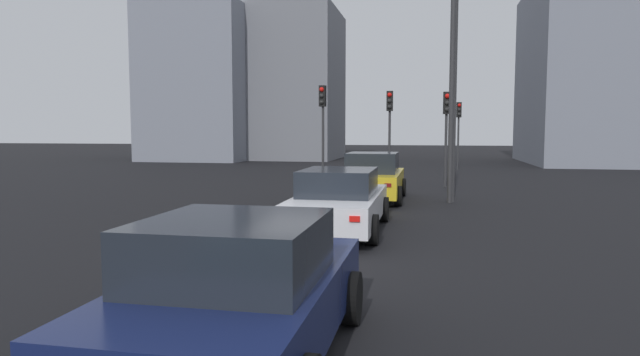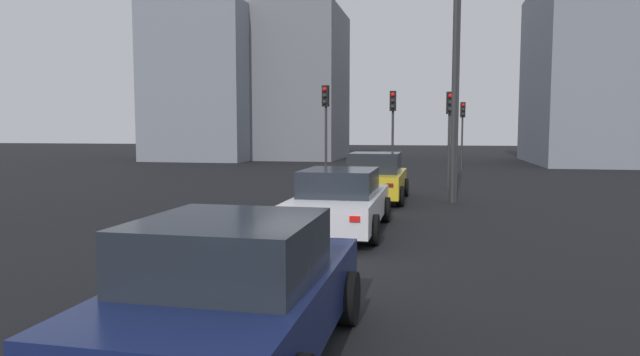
{
  "view_description": "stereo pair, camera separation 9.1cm",
  "coord_description": "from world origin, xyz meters",
  "px_view_note": "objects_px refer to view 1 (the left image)",
  "views": [
    {
      "loc": [
        -10.04,
        -1.99,
        2.33
      ],
      "look_at": [
        -0.39,
        -0.03,
        1.47
      ],
      "focal_mm": 30.55,
      "sensor_mm": 36.0,
      "label": 1
    },
    {
      "loc": [
        -10.03,
        -2.08,
        2.33
      ],
      "look_at": [
        -0.39,
        -0.03,
        1.47
      ],
      "focal_mm": 30.55,
      "sensor_mm": 36.0,
      "label": 2
    }
  ],
  "objects_px": {
    "car_white_second": "(340,201)",
    "traffic_light_far_left": "(447,119)",
    "street_lamp_far": "(453,47)",
    "car_navy_third": "(239,292)",
    "traffic_light_near_left": "(390,117)",
    "street_lamp_kerbside": "(454,73)",
    "traffic_light_near_right": "(323,114)",
    "traffic_light_far_right": "(459,121)",
    "car_yellow_lead": "(373,178)"
  },
  "relations": [
    {
      "from": "car_white_second",
      "to": "traffic_light_far_left",
      "type": "distance_m",
      "value": 11.17
    },
    {
      "from": "car_white_second",
      "to": "street_lamp_far",
      "type": "height_order",
      "value": "street_lamp_far"
    },
    {
      "from": "car_navy_third",
      "to": "traffic_light_near_left",
      "type": "distance_m",
      "value": 20.12
    },
    {
      "from": "car_navy_third",
      "to": "street_lamp_kerbside",
      "type": "relative_size",
      "value": 0.57
    },
    {
      "from": "traffic_light_near_right",
      "to": "traffic_light_far_left",
      "type": "relative_size",
      "value": 1.09
    },
    {
      "from": "traffic_light_far_right",
      "to": "street_lamp_far",
      "type": "bearing_deg",
      "value": -8.79
    },
    {
      "from": "street_lamp_far",
      "to": "car_yellow_lead",
      "type": "bearing_deg",
      "value": 87.38
    },
    {
      "from": "car_navy_third",
      "to": "traffic_light_far_left",
      "type": "bearing_deg",
      "value": -7.67
    },
    {
      "from": "traffic_light_near_left",
      "to": "street_lamp_kerbside",
      "type": "relative_size",
      "value": 0.58
    },
    {
      "from": "traffic_light_near_right",
      "to": "car_yellow_lead",
      "type": "bearing_deg",
      "value": 36.7
    },
    {
      "from": "car_yellow_lead",
      "to": "street_lamp_kerbside",
      "type": "distance_m",
      "value": 4.28
    },
    {
      "from": "traffic_light_far_right",
      "to": "street_lamp_kerbside",
      "type": "distance_m",
      "value": 15.44
    },
    {
      "from": "car_navy_third",
      "to": "traffic_light_far_left",
      "type": "relative_size",
      "value": 1.03
    },
    {
      "from": "traffic_light_far_right",
      "to": "traffic_light_far_left",
      "type": "bearing_deg",
      "value": -10.51
    },
    {
      "from": "car_navy_third",
      "to": "traffic_light_near_left",
      "type": "relative_size",
      "value": 0.98
    },
    {
      "from": "car_yellow_lead",
      "to": "traffic_light_far_left",
      "type": "bearing_deg",
      "value": -27.17
    },
    {
      "from": "car_yellow_lead",
      "to": "traffic_light_near_right",
      "type": "height_order",
      "value": "traffic_light_near_right"
    },
    {
      "from": "car_white_second",
      "to": "traffic_light_near_left",
      "type": "xyz_separation_m",
      "value": [
        12.72,
        -0.18,
        2.26
      ]
    },
    {
      "from": "car_white_second",
      "to": "traffic_light_far_right",
      "type": "xyz_separation_m",
      "value": [
        21.22,
        -3.66,
        2.19
      ]
    },
    {
      "from": "traffic_light_far_right",
      "to": "street_lamp_kerbside",
      "type": "xyz_separation_m",
      "value": [
        -15.36,
        0.91,
        1.29
      ]
    },
    {
      "from": "car_yellow_lead",
      "to": "street_lamp_kerbside",
      "type": "bearing_deg",
      "value": -88.27
    },
    {
      "from": "car_yellow_lead",
      "to": "car_white_second",
      "type": "relative_size",
      "value": 0.91
    },
    {
      "from": "car_navy_third",
      "to": "traffic_light_near_left",
      "type": "height_order",
      "value": "traffic_light_near_left"
    },
    {
      "from": "traffic_light_near_right",
      "to": "car_white_second",
      "type": "bearing_deg",
      "value": 21.76
    },
    {
      "from": "car_yellow_lead",
      "to": "traffic_light_far_left",
      "type": "distance_m",
      "value": 5.83
    },
    {
      "from": "traffic_light_near_right",
      "to": "street_lamp_far",
      "type": "relative_size",
      "value": 0.5
    },
    {
      "from": "street_lamp_kerbside",
      "to": "car_navy_third",
      "type": "bearing_deg",
      "value": 168.97
    },
    {
      "from": "car_yellow_lead",
      "to": "car_navy_third",
      "type": "relative_size",
      "value": 1.07
    },
    {
      "from": "traffic_light_far_right",
      "to": "street_lamp_far",
      "type": "height_order",
      "value": "street_lamp_far"
    },
    {
      "from": "traffic_light_far_left",
      "to": "traffic_light_far_right",
      "type": "bearing_deg",
      "value": 168.18
    },
    {
      "from": "car_white_second",
      "to": "traffic_light_near_right",
      "type": "relative_size",
      "value": 1.12
    },
    {
      "from": "street_lamp_kerbside",
      "to": "traffic_light_far_left",
      "type": "bearing_deg",
      "value": 1.05
    },
    {
      "from": "car_navy_third",
      "to": "street_lamp_far",
      "type": "height_order",
      "value": "street_lamp_far"
    },
    {
      "from": "car_white_second",
      "to": "street_lamp_kerbside",
      "type": "height_order",
      "value": "street_lamp_kerbside"
    },
    {
      "from": "street_lamp_far",
      "to": "traffic_light_far_left",
      "type": "bearing_deg",
      "value": 0.05
    },
    {
      "from": "car_navy_third",
      "to": "street_lamp_kerbside",
      "type": "height_order",
      "value": "street_lamp_kerbside"
    },
    {
      "from": "car_navy_third",
      "to": "traffic_light_far_left",
      "type": "xyz_separation_m",
      "value": [
        17.92,
        -2.47,
        2.1
      ]
    },
    {
      "from": "traffic_light_near_left",
      "to": "car_yellow_lead",
      "type": "bearing_deg",
      "value": 1.45
    },
    {
      "from": "traffic_light_near_right",
      "to": "street_lamp_kerbside",
      "type": "bearing_deg",
      "value": 55.11
    },
    {
      "from": "traffic_light_near_left",
      "to": "traffic_light_far_left",
      "type": "height_order",
      "value": "traffic_light_near_left"
    },
    {
      "from": "traffic_light_near_left",
      "to": "street_lamp_kerbside",
      "type": "bearing_deg",
      "value": 22.07
    },
    {
      "from": "car_white_second",
      "to": "street_lamp_far",
      "type": "relative_size",
      "value": 0.56
    },
    {
      "from": "traffic_light_far_right",
      "to": "traffic_light_near_right",
      "type": "bearing_deg",
      "value": -36.22
    },
    {
      "from": "traffic_light_far_left",
      "to": "traffic_light_near_left",
      "type": "bearing_deg",
      "value": -136.44
    },
    {
      "from": "traffic_light_near_left",
      "to": "traffic_light_near_right",
      "type": "bearing_deg",
      "value": -54.76
    },
    {
      "from": "car_yellow_lead",
      "to": "street_lamp_far",
      "type": "relative_size",
      "value": 0.51
    },
    {
      "from": "car_yellow_lead",
      "to": "street_lamp_far",
      "type": "bearing_deg",
      "value": -92.62
    },
    {
      "from": "car_white_second",
      "to": "traffic_light_near_right",
      "type": "xyz_separation_m",
      "value": [
        10.89,
        2.57,
        2.36
      ]
    },
    {
      "from": "traffic_light_near_right",
      "to": "street_lamp_far",
      "type": "bearing_deg",
      "value": 53.58
    },
    {
      "from": "traffic_light_far_left",
      "to": "street_lamp_far",
      "type": "xyz_separation_m",
      "value": [
        -4.97,
        -0.0,
        2.14
      ]
    }
  ]
}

